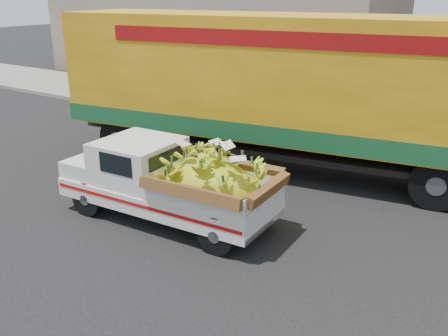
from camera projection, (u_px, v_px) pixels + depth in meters
The scene contains 6 objects.
ground at pixel (129, 203), 10.77m from camera, with size 100.00×100.00×0.00m, color black.
curb at pixel (272, 134), 15.63m from camera, with size 60.00×0.25×0.15m, color gray.
sidewalk at pixel (302, 120), 17.26m from camera, with size 60.00×4.00×0.14m, color gray.
building_left at pixel (213, 28), 25.27m from camera, with size 18.00×6.00×5.00m, color gray.
pickup_truck at pixel (181, 184), 9.59m from camera, with size 4.47×1.87×1.54m.
semi_trailer at pixel (294, 87), 12.03m from camera, with size 12.07×4.37×3.80m.
Camera 1 is at (7.27, -6.99, 4.36)m, focal length 40.00 mm.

